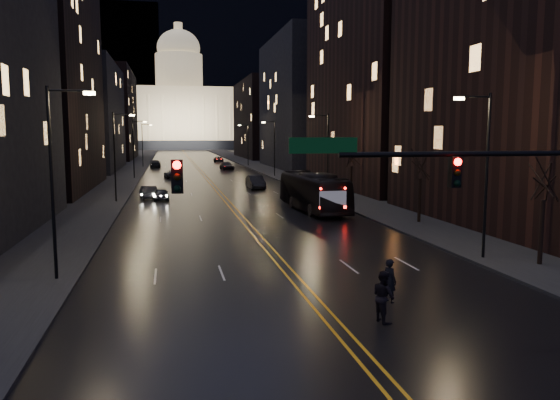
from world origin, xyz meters
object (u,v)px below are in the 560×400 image
traffic_signal (519,186)px  oncoming_car_b (148,192)px  pedestrian_a (390,281)px  pedestrian_b (384,296)px  receding_car_a (256,182)px  oncoming_car_a (161,194)px  bus (313,192)px

traffic_signal → oncoming_car_b: bearing=107.9°
pedestrian_a → pedestrian_b: bearing=128.9°
receding_car_a → oncoming_car_a: bearing=-140.8°
oncoming_car_b → receding_car_a: 15.21m
pedestrian_b → traffic_signal: bearing=-125.6°
receding_car_a → pedestrian_b: size_ratio=2.66×
bus → pedestrian_b: bus is taller
oncoming_car_a → oncoming_car_b: bearing=-56.4°
traffic_signal → pedestrian_b: (-4.06, 1.78, -4.14)m
receding_car_a → pedestrian_a: size_ratio=2.81×
receding_car_a → oncoming_car_b: bearing=-148.9°
bus → oncoming_car_b: bus is taller
pedestrian_b → pedestrian_a: bearing=-40.1°
pedestrian_b → oncoming_car_b: bearing=1.5°
receding_car_a → pedestrian_b: 49.27m
oncoming_car_a → bus: bearing=137.2°
pedestrian_b → receding_car_a: bearing=-15.5°
oncoming_car_a → receding_car_a: (11.50, 9.86, 0.18)m
bus → oncoming_car_a: 17.17m
pedestrian_a → pedestrian_b: (-1.14, -2.13, 0.05)m
oncoming_car_a → pedestrian_b: size_ratio=2.02×
pedestrian_a → bus: bearing=-31.3°
bus → pedestrian_a: 26.91m
bus → pedestrian_a: bus is taller
receding_car_a → pedestrian_b: pedestrian_b is taller
pedestrian_a → pedestrian_b: pedestrian_b is taller
traffic_signal → oncoming_car_b: 45.17m
oncoming_car_a → pedestrian_a: size_ratio=2.13×
oncoming_car_b → pedestrian_a: 40.36m
bus → oncoming_car_b: size_ratio=2.82×
receding_car_a → pedestrian_a: pedestrian_a is taller
bus → receding_car_a: bus is taller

